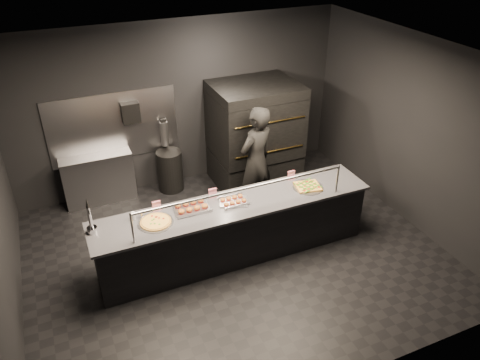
# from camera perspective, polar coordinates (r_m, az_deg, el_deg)

# --- Properties ---
(room) EXTENTS (6.04, 6.00, 3.00)m
(room) POSITION_cam_1_polar(r_m,az_deg,el_deg) (6.38, -1.06, 1.57)
(room) COLOR black
(room) RESTS_ON ground
(service_counter) EXTENTS (4.10, 0.78, 1.37)m
(service_counter) POSITION_cam_1_polar(r_m,az_deg,el_deg) (6.91, -0.64, -6.06)
(service_counter) COLOR black
(service_counter) RESTS_ON ground
(pizza_oven) EXTENTS (1.50, 1.23, 1.91)m
(pizza_oven) POSITION_cam_1_polar(r_m,az_deg,el_deg) (8.57, 1.80, 5.61)
(pizza_oven) COLOR black
(pizza_oven) RESTS_ON ground
(prep_shelf) EXTENTS (1.20, 0.35, 0.90)m
(prep_shelf) POSITION_cam_1_polar(r_m,az_deg,el_deg) (8.53, -16.83, 0.14)
(prep_shelf) COLOR #99999E
(prep_shelf) RESTS_ON ground
(towel_dispenser) EXTENTS (0.30, 0.20, 0.35)m
(towel_dispenser) POSITION_cam_1_polar(r_m,az_deg,el_deg) (8.19, -13.22, 8.01)
(towel_dispenser) COLOR black
(towel_dispenser) RESTS_ON room
(fire_extinguisher) EXTENTS (0.14, 0.14, 0.51)m
(fire_extinguisher) POSITION_cam_1_polar(r_m,az_deg,el_deg) (8.49, -9.22, 5.66)
(fire_extinguisher) COLOR #B2B2B7
(fire_extinguisher) RESTS_ON room
(beer_tap) EXTENTS (0.13, 0.19, 0.52)m
(beer_tap) POSITION_cam_1_polar(r_m,az_deg,el_deg) (6.31, -17.72, -5.00)
(beer_tap) COLOR silver
(beer_tap) RESTS_ON service_counter
(round_pizza) EXTENTS (0.48, 0.48, 0.03)m
(round_pizza) POSITION_cam_1_polar(r_m,az_deg,el_deg) (6.36, -10.24, -5.07)
(round_pizza) COLOR silver
(round_pizza) RESTS_ON service_counter
(slider_tray_a) EXTENTS (0.53, 0.41, 0.08)m
(slider_tray_a) POSITION_cam_1_polar(r_m,az_deg,el_deg) (6.57, -5.95, -3.25)
(slider_tray_a) COLOR silver
(slider_tray_a) RESTS_ON service_counter
(slider_tray_b) EXTENTS (0.47, 0.41, 0.06)m
(slider_tray_b) POSITION_cam_1_polar(r_m,az_deg,el_deg) (6.67, -0.81, -2.56)
(slider_tray_b) COLOR silver
(slider_tray_b) RESTS_ON service_counter
(square_pizza) EXTENTS (0.46, 0.46, 0.05)m
(square_pizza) POSITION_cam_1_polar(r_m,az_deg,el_deg) (7.08, 8.26, -0.79)
(square_pizza) COLOR silver
(square_pizza) RESTS_ON service_counter
(condiment_jar) EXTENTS (0.17, 0.07, 0.11)m
(condiment_jar) POSITION_cam_1_polar(r_m,az_deg,el_deg) (6.47, -12.62, -4.25)
(condiment_jar) COLOR silver
(condiment_jar) RESTS_ON service_counter
(tent_cards) EXTENTS (2.24, 0.04, 0.15)m
(tent_cards) POSITION_cam_1_polar(r_m,az_deg,el_deg) (6.80, -2.13, -1.32)
(tent_cards) COLOR white
(tent_cards) RESTS_ON service_counter
(trash_bin) EXTENTS (0.46, 0.46, 0.77)m
(trash_bin) POSITION_cam_1_polar(r_m,az_deg,el_deg) (8.64, -8.52, 1.13)
(trash_bin) COLOR black
(trash_bin) RESTS_ON ground
(worker) EXTENTS (0.81, 0.68, 1.89)m
(worker) POSITION_cam_1_polar(r_m,az_deg,el_deg) (7.69, 1.96, 2.33)
(worker) COLOR black
(worker) RESTS_ON ground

